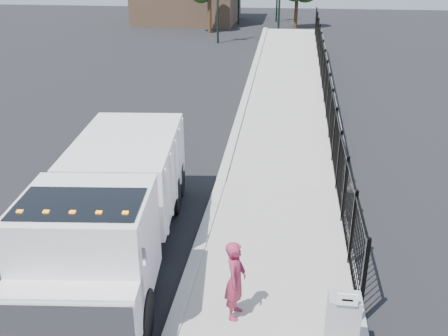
# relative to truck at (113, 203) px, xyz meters

# --- Properties ---
(ground) EXTENTS (120.00, 120.00, 0.00)m
(ground) POSITION_rel_truck_xyz_m (1.87, 0.37, -1.48)
(ground) COLOR black
(ground) RESTS_ON ground
(sidewalk) EXTENTS (3.55, 12.00, 0.12)m
(sidewalk) POSITION_rel_truck_xyz_m (3.80, -1.63, -1.42)
(sidewalk) COLOR #9E998E
(sidewalk) RESTS_ON ground
(curb) EXTENTS (0.30, 12.00, 0.16)m
(curb) POSITION_rel_truck_xyz_m (1.87, -1.63, -1.40)
(curb) COLOR #ADAAA3
(curb) RESTS_ON ground
(ramp) EXTENTS (3.95, 24.06, 3.19)m
(ramp) POSITION_rel_truck_xyz_m (4.00, 16.37, -1.48)
(ramp) COLOR #9E998E
(ramp) RESTS_ON ground
(iron_fence) EXTENTS (0.10, 28.00, 1.80)m
(iron_fence) POSITION_rel_truck_xyz_m (5.42, 12.37, -0.58)
(iron_fence) COLOR black
(iron_fence) RESTS_ON ground
(truck) EXTENTS (3.25, 7.92, 2.64)m
(truck) POSITION_rel_truck_xyz_m (0.00, 0.00, 0.00)
(truck) COLOR black
(truck) RESTS_ON ground
(worker) EXTENTS (0.46, 0.64, 1.65)m
(worker) POSITION_rel_truck_xyz_m (3.02, -1.79, -0.54)
(worker) COLOR #942844
(worker) RESTS_ON sidewalk
(utility_cabinet) EXTENTS (0.55, 0.40, 1.25)m
(utility_cabinet) POSITION_rel_truck_xyz_m (4.97, -2.59, -0.74)
(utility_cabinet) COLOR gray
(utility_cabinet) RESTS_ON sidewalk
(arrow_sign) EXTENTS (0.35, 0.04, 0.22)m
(arrow_sign) POSITION_rel_truck_xyz_m (4.97, -2.81, -0.00)
(arrow_sign) COLOR white
(arrow_sign) RESTS_ON utility_cabinet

